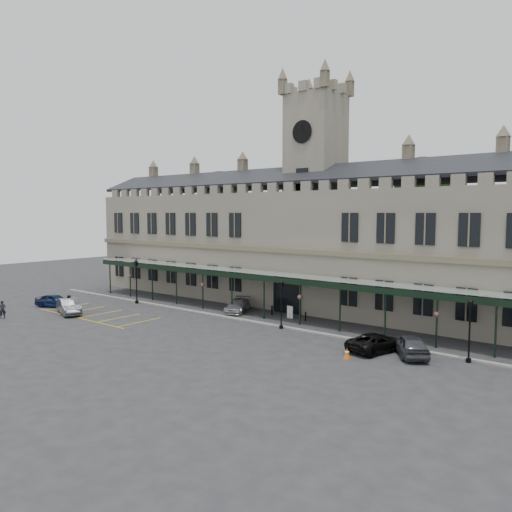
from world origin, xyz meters
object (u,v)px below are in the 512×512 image
Objects in this scene: clock_tower at (315,182)px; car_right_a at (410,345)px; lamp_post_mid at (281,299)px; person_a at (2,310)px; car_taxi at (238,306)px; sign_board at (290,312)px; traffic_cone at (347,354)px; lamp_post_right at (470,324)px; car_van at (377,342)px; car_left_a at (54,300)px; station_building at (314,245)px; person_b at (69,304)px; lamp_post_left at (136,277)px; car_left_b at (69,307)px.

clock_tower is 23.06m from car_right_a.
lamp_post_mid is 26.27m from person_a.
lamp_post_mid is at bearing -47.67° from car_taxi.
lamp_post_mid is at bearing -60.36° from sign_board.
car_right_a is (13.61, -5.03, 0.20)m from sign_board.
sign_board is 5.83m from car_taxi.
clock_tower is 14.46m from sign_board.
traffic_cone is 0.60× the size of sign_board.
car_taxi is at bearing -117.34° from clock_tower.
traffic_cone is at bearing -47.00° from person_a.
traffic_cone is at bearing -33.61° from sign_board.
sign_board is at bearing 166.70° from lamp_post_right.
car_van is (0.82, 2.91, 0.32)m from traffic_cone.
lamp_post_mid is 0.95× the size of car_taxi.
car_van is 34.23m from person_a.
lamp_post_right reaches higher than car_right_a.
car_left_a is at bearing -170.29° from lamp_post_right.
station_building is 6.64m from clock_tower.
lamp_post_mid is 0.90× the size of car_van.
person_b is at bearing -143.29° from sign_board.
car_van reaches higher than sign_board.
clock_tower is 30.19m from car_left_a.
car_left_a is at bearing -175.56° from traffic_cone.
traffic_cone is 33.19m from car_left_a.
person_b is (-1.05, -7.50, -2.02)m from lamp_post_left.
lamp_post_mid is 0.95× the size of car_right_a.
car_left_a is at bearing -26.22° from car_right_a.
lamp_post_mid is 11.97m from car_right_a.
traffic_cone is at bearing 10.98° from car_right_a.
lamp_post_right is 0.96× the size of car_taxi.
car_left_b is 0.96× the size of car_van.
lamp_post_left is 8.16m from car_left_b.
lamp_post_mid reaches higher than car_left_a.
sign_board is (-17.22, 4.07, -2.02)m from lamp_post_right.
car_right_a reaches higher than sign_board.
lamp_post_right is 6.24× the size of traffic_cone.
lamp_post_mid reaches higher than traffic_cone.
car_right_a is (3.13, 3.29, 0.43)m from traffic_cone.
traffic_cone is 4.56m from car_right_a.
lamp_post_left is 6.99× the size of traffic_cone.
lamp_post_right is 0.96× the size of car_left_b.
car_left_a reaches higher than traffic_cone.
lamp_post_right reaches higher than person_b.
clock_tower is 27.96m from person_b.
car_right_a is (11.79, -1.09, -1.77)m from lamp_post_mid.
traffic_cone is 0.15× the size of car_taxi.
car_right_a is at bearing -38.15° from clock_tower.
person_b reaches higher than car_right_a.
person_a is (-2.87, -5.06, 0.10)m from car_left_b.
station_building is 13.72× the size of lamp_post_right.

